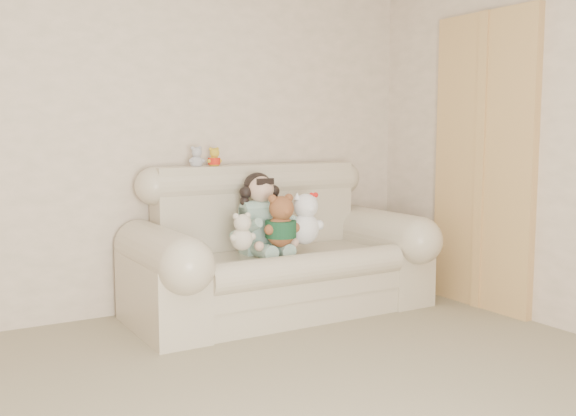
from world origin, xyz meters
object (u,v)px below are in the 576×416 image
Objects in this scene: seated_child at (261,212)px; white_cat at (305,213)px; cream_teddy at (242,228)px; brown_teddy at (281,216)px; sofa at (281,240)px.

seated_child reaches higher than white_cat.
white_cat is (0.23, -0.22, 0.00)m from seated_child.
cream_teddy is (-0.25, -0.22, -0.06)m from seated_child.
seated_child is at bearing 126.64° from white_cat.
sofa is at bearing 50.28° from brown_teddy.
brown_teddy is 1.45× the size of cream_teddy.
white_cat is 1.47× the size of cream_teddy.
sofa reaches higher than white_cat.
sofa is at bearing 119.51° from white_cat.
white_cat is (0.20, 0.01, 0.00)m from brown_teddy.
brown_teddy is 0.99× the size of white_cat.
seated_child is 0.32m from white_cat.
sofa is 3.65× the size of seated_child.
sofa is 0.27m from white_cat.
seated_child is 0.23m from brown_teddy.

